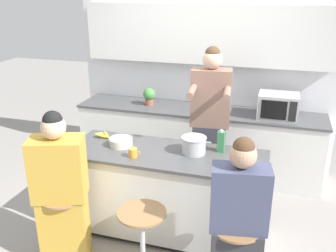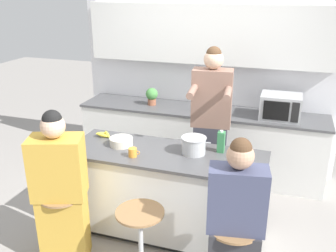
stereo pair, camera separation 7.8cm
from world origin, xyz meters
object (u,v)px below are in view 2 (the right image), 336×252
Objects in this scene: person_seated_near at (235,230)px; kitchen_island at (166,193)px; bar_stool_leftmost at (64,220)px; juice_carton at (221,142)px; potted_plant at (152,95)px; coffee_cup_near at (133,152)px; cooking_pot at (194,145)px; fruit_bowl at (121,142)px; person_cooking at (210,132)px; person_wrapped_blanket at (60,192)px; microwave at (280,107)px; bar_stool_center at (141,239)px; banana_bunch at (104,134)px.

kitchen_island is at bearing 130.23° from person_seated_near.
bar_stool_leftmost is 1.58m from person_seated_near.
potted_plant reaches higher than juice_carton.
potted_plant is (-0.41, 1.60, 0.08)m from coffee_cup_near.
cooking_pot reaches higher than fruit_bowl.
person_wrapped_blanket is (-1.07, -1.29, -0.23)m from person_cooking.
cooking_pot reaches higher than coffee_cup_near.
person_cooking is 1.04m from microwave.
potted_plant is at bearing 178.74° from microwave.
person_cooking is at bearing -39.27° from potted_plant.
person_wrapped_blanket is (-0.76, 0.01, 0.31)m from bar_stool_center.
cooking_pot is 0.58m from coffee_cup_near.
coffee_cup_near reaches higher than bar_stool_center.
fruit_bowl reaches higher than banana_bunch.
person_cooking reaches higher than juice_carton.
person_cooking is 1.26× the size of person_wrapped_blanket.
person_cooking is 0.56m from cooking_pot.
person_seated_near is at bearing -95.87° from microwave.
banana_bunch is at bearing 88.83° from bar_stool_leftmost.
banana_bunch is at bearing 166.70° from kitchen_island.
person_seated_near is at bearing -54.42° from cooking_pot.
bar_stool_center is 0.47× the size of person_seated_near.
person_cooking is 0.98m from coffee_cup_near.
person_wrapped_blanket is (-0.76, -0.66, 0.24)m from kitchen_island.
bar_stool_leftmost is 0.36× the size of person_cooking.
person_wrapped_blanket reaches higher than microwave.
person_seated_near reaches higher than coffee_cup_near.
kitchen_island is 8.30× the size of potted_plant.
person_cooking is 1.27m from potted_plant.
potted_plant reaches higher than coffee_cup_near.
juice_carton reaches higher than fruit_bowl.
bar_stool_center is 2.83× the size of fruit_bowl.
cooking_pot is 0.27m from juice_carton.
potted_plant is (0.08, 1.25, 0.10)m from banana_bunch.
person_cooking is 1.30× the size of person_seated_near.
cooking_pot is 1.51m from microwave.
person_wrapped_blanket is 2.72m from microwave.
banana_bunch reaches higher than bar_stool_center.
juice_carton reaches higher than cooking_pot.
person_seated_near reaches higher than juice_carton.
potted_plant is at bearing 115.35° from kitchen_island.
bar_stool_leftmost is at bearing -92.69° from potted_plant.
bar_stool_center is 0.45× the size of person_wrapped_blanket.
coffee_cup_near is at bearing -36.06° from banana_bunch.
fruit_bowl is (-0.48, 0.71, 0.55)m from bar_stool_center.
banana_bunch is at bearing -145.33° from microwave.
banana_bunch is at bearing -163.45° from person_cooking.
coffee_cup_near is at bearing -44.03° from fruit_bowl.
bar_stool_center is at bearing -55.66° from fruit_bowl.
bar_stool_leftmost is 3.61× the size of banana_bunch.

